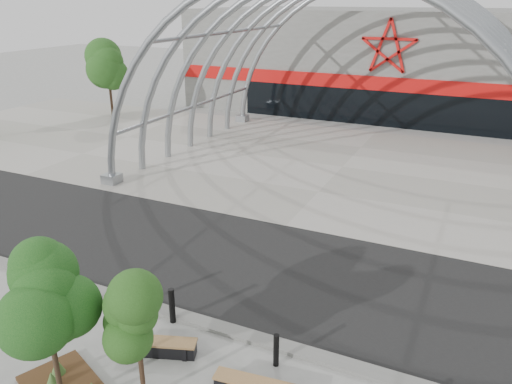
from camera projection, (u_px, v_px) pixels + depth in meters
ground at (200, 317)px, 14.89m from camera, size 140.00×140.00×0.00m
road at (250, 264)px, 17.84m from camera, size 140.00×7.00×0.02m
forecourt at (342, 167)px, 27.96m from camera, size 60.00×17.00×0.04m
kerb at (195, 320)px, 14.66m from camera, size 60.00×0.50×0.12m
arena_building at (405, 60)px, 41.66m from camera, size 34.00×15.24×8.00m
vault_canopy at (342, 167)px, 27.96m from camera, size 20.80×15.80×20.36m
street_tree_0 at (45, 302)px, 10.73m from camera, size 1.71×1.71×3.90m
street_tree_1 at (135, 310)px, 10.96m from camera, size 1.47×1.47×3.47m
bench_0 at (157, 347)px, 13.28m from camera, size 2.15×1.13×0.44m
bollard_0 at (54, 304)px, 14.80m from camera, size 0.14×0.14×0.86m
bollard_1 at (172, 306)px, 14.48m from camera, size 0.18×0.18×1.11m
bollard_2 at (147, 287)px, 15.50m from camera, size 0.16×0.16×0.99m
bollard_3 at (276, 350)px, 12.79m from camera, size 0.15×0.15×0.94m
bg_tree_0 at (107, 57)px, 37.94m from camera, size 3.00×3.00×6.45m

